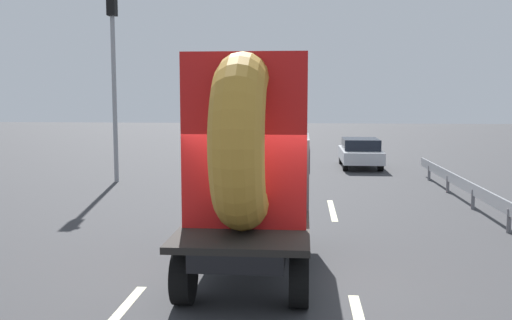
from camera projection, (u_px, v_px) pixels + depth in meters
name	position (u px, v px, depth m)	size (l,w,h in m)	color
ground_plane	(265.00, 286.00, 9.12)	(120.00, 120.00, 0.00)	#38383A
flatbed_truck	(252.00, 171.00, 9.76)	(2.02, 4.88, 3.72)	black
distant_sedan	(360.00, 152.00, 24.66)	(1.68, 3.93, 1.28)	black
traffic_light	(114.00, 60.00, 20.06)	(0.42, 0.36, 6.85)	gray
guardrail	(460.00, 183.00, 16.71)	(0.10, 10.93, 0.71)	gray
lane_dash_left_near	(121.00, 311.00, 8.02)	(2.08, 0.16, 0.01)	beige
lane_dash_left_far	(212.00, 205.00, 15.93)	(2.50, 0.16, 0.01)	beige
lane_dash_right_far	(332.00, 210.00, 15.29)	(2.93, 0.16, 0.01)	beige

